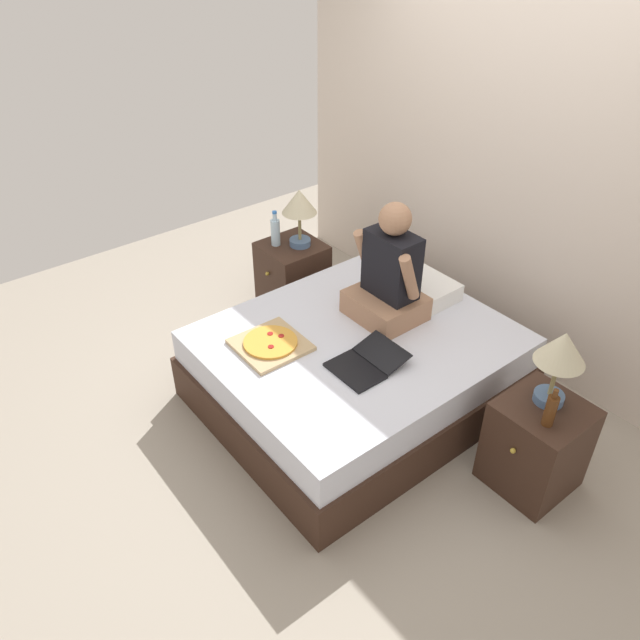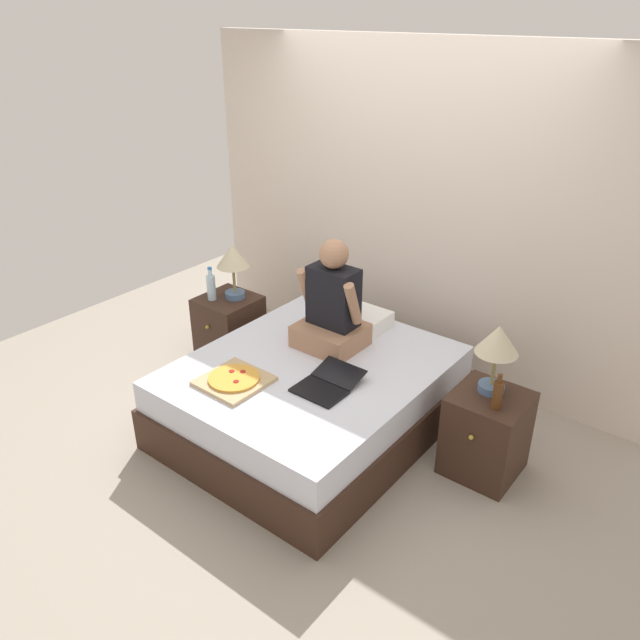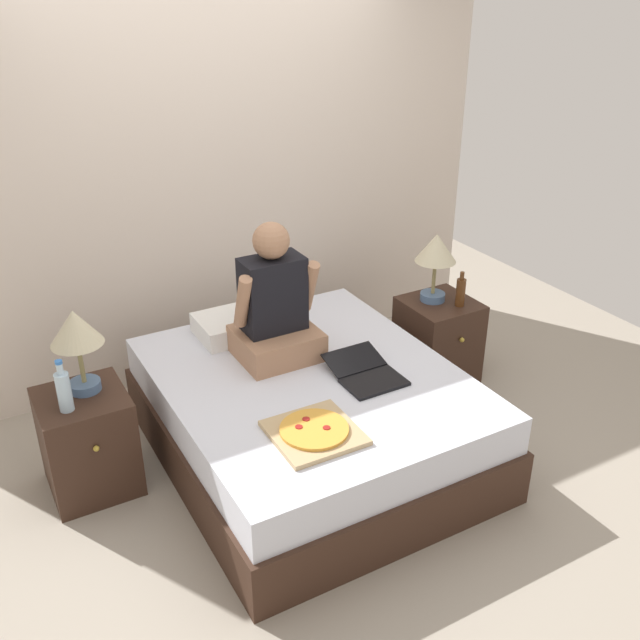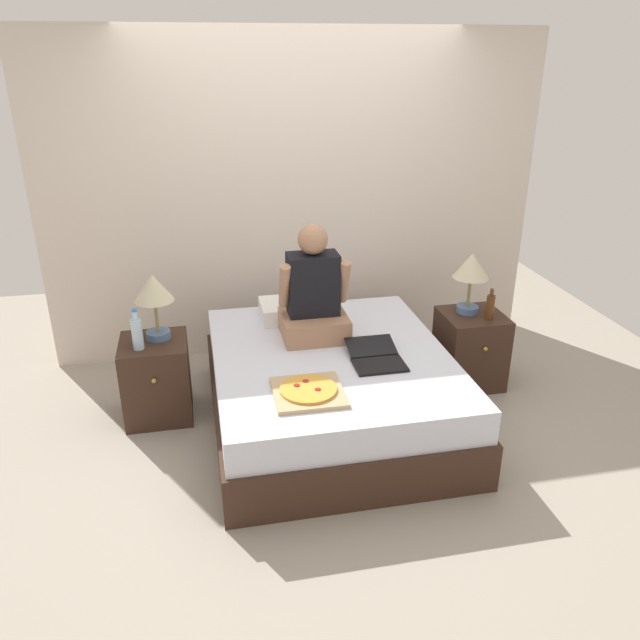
{
  "view_description": "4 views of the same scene",
  "coord_description": "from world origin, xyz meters",
  "views": [
    {
      "loc": [
        2.29,
        -2.1,
        2.83
      ],
      "look_at": [
        -0.07,
        -0.24,
        0.7
      ],
      "focal_mm": 35.0,
      "sensor_mm": 36.0,
      "label": 1
    },
    {
      "loc": [
        2.27,
        -2.79,
        2.68
      ],
      "look_at": [
        0.05,
        0.02,
        0.86
      ],
      "focal_mm": 35.0,
      "sensor_mm": 36.0,
      "label": 2
    },
    {
      "loc": [
        -1.57,
        -2.9,
        2.51
      ],
      "look_at": [
        0.06,
        0.0,
        0.84
      ],
      "focal_mm": 40.0,
      "sensor_mm": 36.0,
      "label": 3
    },
    {
      "loc": [
        -0.81,
        -3.54,
        2.33
      ],
      "look_at": [
        -0.07,
        -0.0,
        0.76
      ],
      "focal_mm": 35.0,
      "sensor_mm": 36.0,
      "label": 4
    }
  ],
  "objects": [
    {
      "name": "ground_plane",
      "position": [
        0.0,
        0.0,
        0.0
      ],
      "size": [
        5.92,
        5.92,
        0.0
      ],
      "primitive_type": "plane",
      "color": "#9E9384"
    },
    {
      "name": "wall_back",
      "position": [
        0.0,
        1.28,
        1.25
      ],
      "size": [
        3.92,
        0.12,
        2.5
      ],
      "primitive_type": "cube",
      "color": "beige",
      "rests_on": "ground"
    },
    {
      "name": "bed",
      "position": [
        0.0,
        0.0,
        0.25
      ],
      "size": [
        1.55,
        1.84,
        0.52
      ],
      "color": "#382319",
      "rests_on": "ground"
    },
    {
      "name": "nightstand_left",
      "position": [
        -1.14,
        0.33,
        0.28
      ],
      "size": [
        0.44,
        0.47,
        0.56
      ],
      "color": "#382319",
      "rests_on": "ground"
    },
    {
      "name": "lamp_on_left_nightstand",
      "position": [
        -1.1,
        0.38,
        0.88
      ],
      "size": [
        0.26,
        0.26,
        0.45
      ],
      "color": "#4C6B93",
      "rests_on": "nightstand_left"
    },
    {
      "name": "water_bottle",
      "position": [
        -1.22,
        0.24,
        0.67
      ],
      "size": [
        0.07,
        0.07,
        0.28
      ],
      "color": "silver",
      "rests_on": "nightstand_left"
    },
    {
      "name": "nightstand_right",
      "position": [
        1.14,
        0.33,
        0.28
      ],
      "size": [
        0.44,
        0.47,
        0.56
      ],
      "color": "#382319",
      "rests_on": "ground"
    },
    {
      "name": "lamp_on_right_nightstand",
      "position": [
        1.11,
        0.38,
        0.88
      ],
      "size": [
        0.26,
        0.26,
        0.45
      ],
      "color": "#4C6B93",
      "rests_on": "nightstand_right"
    },
    {
      "name": "beer_bottle",
      "position": [
        1.21,
        0.23,
        0.65
      ],
      "size": [
        0.06,
        0.06,
        0.23
      ],
      "color": "#512D14",
      "rests_on": "nightstand_right"
    },
    {
      "name": "pillow",
      "position": [
        -0.12,
        0.64,
        0.58
      ],
      "size": [
        0.52,
        0.34,
        0.12
      ],
      "primitive_type": "cube",
      "color": "white",
      "rests_on": "bed"
    },
    {
      "name": "person_seated",
      "position": [
        -0.06,
        0.3,
        0.8
      ],
      "size": [
        0.47,
        0.4,
        0.78
      ],
      "color": "#A37556",
      "rests_on": "bed"
    },
    {
      "name": "laptop",
      "position": [
        0.26,
        -0.17,
        0.54
      ],
      "size": [
        0.32,
        0.42,
        0.07
      ],
      "color": "black",
      "rests_on": "bed"
    },
    {
      "name": "pizza_box",
      "position": [
        -0.24,
        -0.49,
        0.54
      ],
      "size": [
        0.41,
        0.41,
        0.05
      ],
      "color": "tan",
      "rests_on": "bed"
    }
  ]
}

